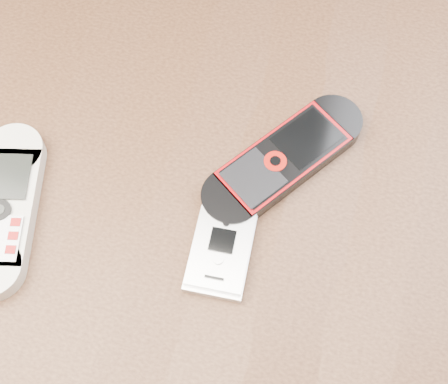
% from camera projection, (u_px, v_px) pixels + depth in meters
% --- Properties ---
extents(ground, '(4.00, 4.00, 0.00)m').
position_uv_depth(ground, '(221.00, 361.00, 1.20)').
color(ground, '#472B19').
rests_on(ground, ground).
extents(table, '(1.20, 0.80, 0.75)m').
position_uv_depth(table, '(219.00, 241.00, 0.61)').
color(table, black).
rests_on(table, ground).
extents(nokia_white, '(0.08, 0.16, 0.02)m').
position_uv_depth(nokia_white, '(4.00, 208.00, 0.51)').
color(nokia_white, beige).
rests_on(nokia_white, table).
extents(nokia_black_red, '(0.14, 0.16, 0.02)m').
position_uv_depth(nokia_black_red, '(284.00, 159.00, 0.53)').
color(nokia_black_red, black).
rests_on(nokia_black_red, table).
extents(motorola_razr, '(0.05, 0.09, 0.01)m').
position_uv_depth(motorola_razr, '(222.00, 246.00, 0.49)').
color(motorola_razr, silver).
rests_on(motorola_razr, table).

